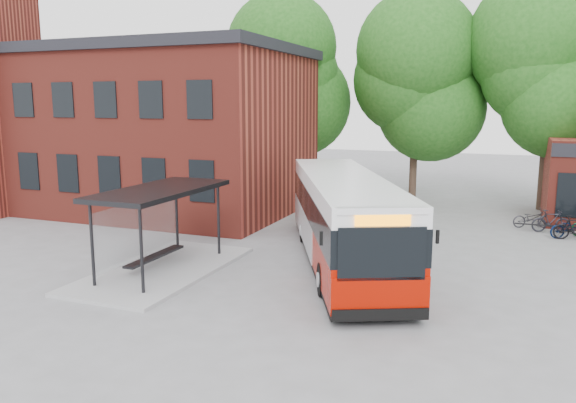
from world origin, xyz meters
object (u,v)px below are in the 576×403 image
(bicycle_1, at_px, (551,221))
(bicycle_3, at_px, (575,228))
(bus_shelter, at_px, (161,230))
(city_bus, at_px, (343,220))
(bicycle_0, at_px, (532,218))
(bicycle_2, at_px, (571,228))

(bicycle_1, relative_size, bicycle_3, 0.97)
(bus_shelter, distance_m, city_bus, 6.34)
(bicycle_0, height_order, bicycle_1, bicycle_1)
(bicycle_2, bearing_deg, bicycle_3, -171.78)
(bus_shelter, xyz_separation_m, bicycle_2, (13.39, 10.30, -0.98))
(city_bus, xyz_separation_m, bicycle_1, (7.27, 7.96, -1.06))
(bus_shelter, bearing_deg, bicycle_3, 36.75)
(bicycle_2, relative_size, bicycle_3, 1.03)
(bus_shelter, height_order, city_bus, city_bus)
(bicycle_2, bearing_deg, bicycle_1, 14.60)
(bus_shelter, bearing_deg, bicycle_2, 37.55)
(city_bus, distance_m, bicycle_3, 10.61)
(bicycle_1, bearing_deg, bus_shelter, 114.29)
(bicycle_0, bearing_deg, bus_shelter, 113.98)
(city_bus, relative_size, bicycle_1, 7.35)
(bicycle_2, bearing_deg, bus_shelter, 106.05)
(bus_shelter, height_order, bicycle_2, bus_shelter)
(bus_shelter, relative_size, bicycle_0, 4.11)
(bicycle_0, distance_m, bicycle_2, 2.23)
(city_bus, bearing_deg, bus_shelter, -173.20)
(bus_shelter, distance_m, bicycle_1, 17.00)
(city_bus, bearing_deg, bicycle_3, 14.90)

